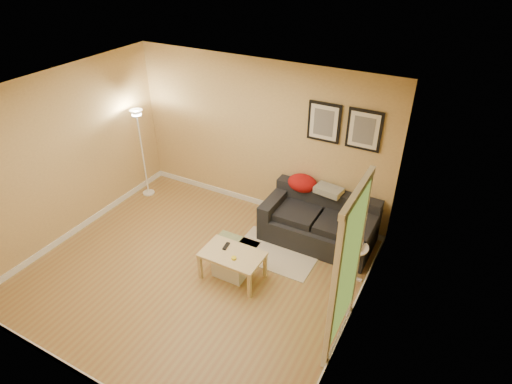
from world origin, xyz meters
TOP-DOWN VIEW (x-y plane):
  - floor at (0.00, 0.00)m, footprint 4.50×4.50m
  - ceiling at (0.00, 0.00)m, footprint 4.50×4.50m
  - wall_back at (0.00, 2.00)m, footprint 4.50×0.00m
  - wall_front at (0.00, -2.00)m, footprint 4.50×0.00m
  - wall_left at (-2.25, 0.00)m, footprint 0.00×4.00m
  - wall_right at (2.25, 0.00)m, footprint 0.00×4.00m
  - baseboard_back at (0.00, 1.99)m, footprint 4.50×0.02m
  - baseboard_front at (0.00, -1.99)m, footprint 4.50×0.02m
  - baseboard_left at (-2.24, 0.00)m, footprint 0.02×4.00m
  - baseboard_right at (2.24, 0.00)m, footprint 0.02×4.00m
  - sofa at (1.29, 1.53)m, footprint 1.70×0.90m
  - red_throw at (0.86, 1.83)m, footprint 0.48×0.36m
  - plaid_throw at (1.31, 1.81)m, footprint 0.45×0.32m
  - framed_print_left at (1.08, 1.98)m, footprint 0.50×0.04m
  - framed_print_right at (1.68, 1.98)m, footprint 0.50×0.04m
  - area_rug at (0.85, 0.94)m, footprint 1.25×0.85m
  - green_runner at (0.19, 0.78)m, footprint 0.70×0.50m
  - coffee_table at (0.55, 0.17)m, footprint 0.97×0.75m
  - remote_control at (0.39, 0.26)m, footprint 0.07×0.17m
  - tape_roll at (0.63, 0.08)m, footprint 0.07×0.07m
  - storage_bin at (0.50, 0.20)m, footprint 0.47×0.34m
  - side_table at (2.02, 0.95)m, footprint 0.37×0.37m
  - book_stack at (2.02, 0.96)m, footprint 0.18×0.23m
  - floor_lamp at (-2.00, 1.34)m, footprint 0.21×0.21m
  - doorway at (2.20, -0.15)m, footprint 0.12×1.01m

SIDE VIEW (x-z plane):
  - floor at x=0.00m, z-range 0.00..0.00m
  - area_rug at x=0.85m, z-range 0.00..0.01m
  - green_runner at x=0.19m, z-range 0.00..0.01m
  - baseboard_back at x=0.00m, z-range 0.00..0.10m
  - baseboard_front at x=0.00m, z-range 0.00..0.10m
  - baseboard_left at x=-2.24m, z-range 0.00..0.10m
  - baseboard_right at x=2.24m, z-range 0.00..0.10m
  - storage_bin at x=0.50m, z-range 0.00..0.29m
  - coffee_table at x=0.55m, z-range 0.00..0.43m
  - side_table at x=2.02m, z-range 0.00..0.57m
  - sofa at x=1.29m, z-range 0.00..0.75m
  - remote_control at x=0.39m, z-range 0.43..0.45m
  - tape_roll at x=0.63m, z-range 0.43..0.46m
  - book_stack at x=2.02m, z-range 0.57..0.64m
  - red_throw at x=0.86m, z-range 0.63..0.91m
  - floor_lamp at x=-2.00m, z-range -0.04..1.60m
  - plaid_throw at x=1.31m, z-range 0.73..0.83m
  - doorway at x=2.20m, z-range -0.04..2.09m
  - wall_back at x=0.00m, z-range -0.95..3.55m
  - wall_front at x=0.00m, z-range -0.95..3.55m
  - wall_left at x=-2.25m, z-range -0.70..3.30m
  - wall_right at x=2.25m, z-range -0.70..3.30m
  - framed_print_left at x=1.08m, z-range 1.50..2.10m
  - framed_print_right at x=1.68m, z-range 1.50..2.10m
  - ceiling at x=0.00m, z-range 2.60..2.60m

